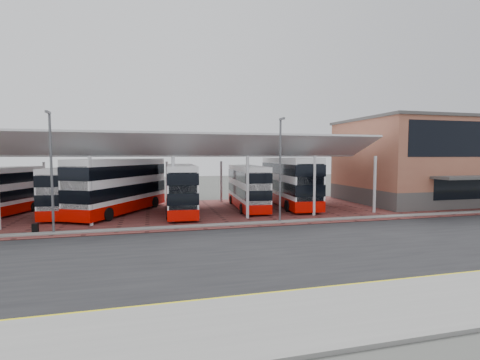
% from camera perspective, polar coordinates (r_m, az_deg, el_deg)
% --- Properties ---
extents(ground, '(140.00, 140.00, 0.00)m').
position_cam_1_polar(ground, '(21.01, 7.61, -10.40)').
color(ground, '#41433F').
extents(road, '(120.00, 14.00, 0.02)m').
position_cam_1_polar(road, '(20.11, 8.70, -11.03)').
color(road, black).
rests_on(road, ground).
extents(forecourt, '(72.00, 16.00, 0.06)m').
position_cam_1_polar(forecourt, '(33.69, 2.44, -4.85)').
color(forecourt, brown).
rests_on(forecourt, ground).
extents(sidewalk, '(120.00, 4.00, 0.14)m').
position_cam_1_polar(sidewalk, '(13.50, 22.91, -18.70)').
color(sidewalk, slate).
rests_on(sidewalk, ground).
extents(north_kerb, '(120.00, 0.80, 0.14)m').
position_cam_1_polar(north_kerb, '(26.70, 2.57, -7.11)').
color(north_kerb, slate).
rests_on(north_kerb, ground).
extents(yellow_line_near, '(120.00, 0.12, 0.01)m').
position_cam_1_polar(yellow_line_near, '(15.04, 18.09, -16.38)').
color(yellow_line_near, '#D1C60F').
rests_on(yellow_line_near, road).
extents(yellow_line_far, '(120.00, 0.12, 0.01)m').
position_cam_1_polar(yellow_line_far, '(15.28, 17.46, -16.03)').
color(yellow_line_far, '#D1C60F').
rests_on(yellow_line_far, road).
extents(canopy, '(37.00, 11.63, 7.07)m').
position_cam_1_polar(canopy, '(32.83, -11.55, 4.94)').
color(canopy, silver).
rests_on(canopy, ground).
extents(terminal, '(18.40, 14.40, 9.25)m').
position_cam_1_polar(terminal, '(44.89, 28.71, 2.80)').
color(terminal, '#4E4B49').
rests_on(terminal, ground).
extents(lamp_west, '(0.16, 0.90, 8.07)m').
position_cam_1_polar(lamp_west, '(25.92, -28.56, 1.63)').
color(lamp_west, '#57595E').
rests_on(lamp_west, ground).
extents(lamp_east, '(0.16, 0.90, 8.07)m').
position_cam_1_polar(lamp_east, '(26.93, 6.63, 2.16)').
color(lamp_east, '#57595E').
rests_on(lamp_east, ground).
extents(bus_1, '(3.32, 10.24, 4.15)m').
position_cam_1_polar(bus_1, '(34.38, -25.80, -1.56)').
color(bus_1, white).
rests_on(bus_1, forecourt).
extents(bus_2, '(8.10, 11.66, 4.87)m').
position_cam_1_polar(bus_2, '(33.06, -19.04, -0.96)').
color(bus_2, white).
rests_on(bus_2, forecourt).
extents(bus_3, '(3.04, 10.60, 4.32)m').
position_cam_1_polar(bus_3, '(31.76, -9.66, -1.48)').
color(bus_3, white).
rests_on(bus_3, forecourt).
extents(bus_4, '(3.12, 10.27, 4.17)m').
position_cam_1_polar(bus_4, '(34.08, 1.23, -1.18)').
color(bus_4, white).
rests_on(bus_4, forecourt).
extents(bus_5, '(3.70, 12.19, 4.95)m').
position_cam_1_polar(bus_5, '(36.13, 8.06, -0.31)').
color(bus_5, white).
rests_on(bus_5, forecourt).
extents(suitcase, '(0.37, 0.26, 0.63)m').
position_cam_1_polar(suitcase, '(27.07, -30.57, -6.85)').
color(suitcase, black).
rests_on(suitcase, forecourt).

